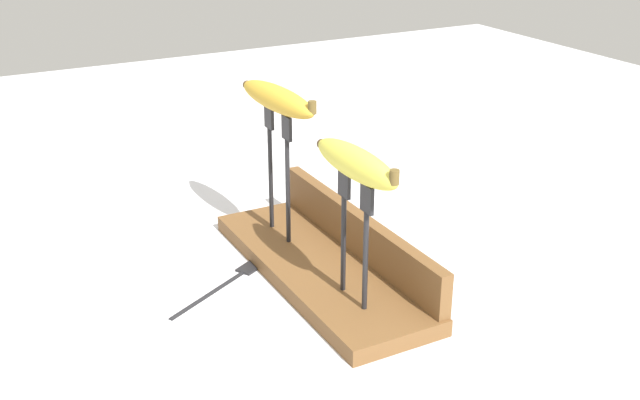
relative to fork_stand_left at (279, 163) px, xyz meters
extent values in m
plane|color=silver|center=(0.12, 0.01, -0.14)|extent=(3.00, 3.00, 0.00)
cube|color=brown|center=(0.12, 0.01, -0.13)|extent=(0.45, 0.15, 0.02)
cube|color=brown|center=(0.12, 0.08, -0.09)|extent=(0.44, 0.02, 0.07)
cylinder|color=black|center=(-0.03, 0.00, -0.04)|extent=(0.01, 0.01, 0.17)
cube|color=black|center=(-0.03, 0.00, 0.06)|extent=(0.03, 0.01, 0.04)
cylinder|color=black|center=(0.03, 0.00, -0.04)|extent=(0.01, 0.01, 0.17)
cube|color=black|center=(0.03, 0.00, 0.06)|extent=(0.03, 0.01, 0.04)
cylinder|color=black|center=(0.20, 0.00, -0.05)|extent=(0.01, 0.01, 0.14)
cube|color=black|center=(0.20, 0.00, 0.04)|extent=(0.03, 0.01, 0.04)
cylinder|color=black|center=(0.26, 0.00, -0.05)|extent=(0.01, 0.01, 0.14)
cube|color=black|center=(0.26, 0.00, 0.04)|extent=(0.03, 0.01, 0.04)
ellipsoid|color=gold|center=(0.00, 0.00, 0.10)|extent=(0.20, 0.06, 0.04)
cylinder|color=brown|center=(0.09, 0.01, 0.11)|extent=(0.01, 0.01, 0.02)
sphere|color=#3F2D19|center=(-0.09, -0.01, 0.10)|extent=(0.01, 0.01, 0.01)
ellipsoid|color=#DBD147|center=(0.23, 0.00, 0.08)|extent=(0.18, 0.05, 0.04)
cylinder|color=brown|center=(0.31, 0.00, 0.08)|extent=(0.01, 0.01, 0.02)
sphere|color=#3F2D19|center=(0.15, 0.00, 0.08)|extent=(0.01, 0.01, 0.01)
cylinder|color=black|center=(0.09, -0.16, -0.14)|extent=(0.08, 0.14, 0.01)
cube|color=black|center=(0.04, -0.07, -0.14)|extent=(0.04, 0.04, 0.01)
camera|label=1|loc=(1.02, -0.47, 0.42)|focal=43.82mm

